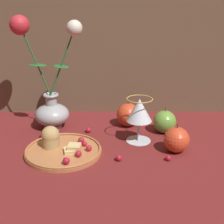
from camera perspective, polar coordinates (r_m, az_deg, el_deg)
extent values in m
plane|color=maroon|center=(1.01, -4.07, -5.41)|extent=(2.40, 2.40, 0.00)
cylinder|color=#A3A3A8|center=(1.13, -10.90, -2.55)|extent=(0.06, 0.06, 0.01)
ellipsoid|color=#A3A3A8|center=(1.11, -11.05, -0.48)|extent=(0.12, 0.12, 0.08)
cylinder|color=#A3A3A8|center=(1.09, -11.22, 1.93)|extent=(0.04, 0.04, 0.04)
torus|color=#A3A3A8|center=(1.09, -11.30, 3.04)|extent=(0.05, 0.05, 0.01)
cylinder|color=#23662D|center=(1.07, -13.94, 8.96)|extent=(0.09, 0.01, 0.23)
ellipsoid|color=#23662D|center=(1.07, -13.67, 8.36)|extent=(0.08, 0.07, 0.00)
sphere|color=red|center=(1.06, -16.74, 14.99)|extent=(0.06, 0.06, 0.06)
cylinder|color=#23662D|center=(1.04, -9.30, 8.81)|extent=(0.10, 0.02, 0.23)
ellipsoid|color=#23662D|center=(1.05, -9.51, 8.22)|extent=(0.08, 0.08, 0.00)
sphere|color=silver|center=(1.02, -7.08, 14.98)|extent=(0.05, 0.05, 0.05)
cylinder|color=#B77042|center=(0.94, -9.04, -7.16)|extent=(0.23, 0.23, 0.01)
torus|color=#B77042|center=(0.94, -9.06, -6.73)|extent=(0.22, 0.22, 0.01)
cylinder|color=tan|center=(0.96, -11.28, -5.20)|extent=(0.05, 0.05, 0.04)
sphere|color=tan|center=(0.95, -11.36, -4.15)|extent=(0.05, 0.05, 0.05)
cube|color=#DBBC7A|center=(0.93, -7.77, -6.97)|extent=(0.04, 0.04, 0.01)
cube|color=#DBBC7A|center=(0.92, -7.08, -6.26)|extent=(0.04, 0.04, 0.01)
sphere|color=#AD192D|center=(0.86, -8.52, -8.84)|extent=(0.02, 0.02, 0.02)
sphere|color=#AD192D|center=(0.89, -6.32, -7.60)|extent=(0.02, 0.02, 0.02)
sphere|color=#AD192D|center=(0.92, -4.19, -6.60)|extent=(0.02, 0.02, 0.02)
sphere|color=#AD192D|center=(0.95, -5.17, -5.83)|extent=(0.02, 0.02, 0.02)
sphere|color=#AD192D|center=(0.97, -5.80, -5.17)|extent=(0.02, 0.02, 0.02)
cylinder|color=silver|center=(1.01, 4.68, -5.16)|extent=(0.08, 0.08, 0.00)
cylinder|color=silver|center=(1.00, 4.74, -3.34)|extent=(0.01, 0.01, 0.07)
cone|color=silver|center=(0.97, 4.86, 0.39)|extent=(0.08, 0.08, 0.07)
cone|color=#E5CC66|center=(0.97, 4.84, -0.21)|extent=(0.07, 0.07, 0.05)
torus|color=gold|center=(0.96, 4.92, 2.41)|extent=(0.08, 0.08, 0.00)
sphere|color=#669938|center=(1.07, 9.45, -1.74)|extent=(0.08, 0.08, 0.08)
cylinder|color=#4C3319|center=(1.06, 9.59, 0.51)|extent=(0.00, 0.00, 0.01)
sphere|color=#D14223|center=(0.95, 11.55, -4.96)|extent=(0.08, 0.08, 0.08)
cylinder|color=#4C3319|center=(0.93, 11.74, -2.47)|extent=(0.00, 0.00, 0.01)
sphere|color=#D14223|center=(1.11, 2.82, -0.49)|extent=(0.08, 0.08, 0.08)
cylinder|color=#4C3319|center=(1.09, 2.86, 1.84)|extent=(0.00, 0.00, 0.01)
sphere|color=#AD192D|center=(0.90, 10.09, -8.29)|extent=(0.02, 0.02, 0.02)
sphere|color=#AD192D|center=(1.07, -4.49, -3.30)|extent=(0.02, 0.02, 0.02)
sphere|color=#AD192D|center=(0.89, 1.11, -8.38)|extent=(0.02, 0.02, 0.02)
sphere|color=#AD192D|center=(1.05, -12.78, -4.21)|extent=(0.02, 0.02, 0.02)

